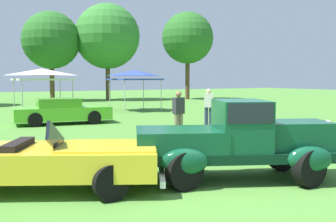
# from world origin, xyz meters

# --- Properties ---
(ground_plane) EXTENTS (120.00, 120.00, 0.00)m
(ground_plane) POSITION_xyz_m (0.00, 0.00, 0.00)
(ground_plane) COLOR #4C8433
(feature_pickup_truck) EXTENTS (4.41, 3.10, 1.70)m
(feature_pickup_truck) POSITION_xyz_m (0.35, 0.26, 0.86)
(feature_pickup_truck) COLOR black
(feature_pickup_truck) RESTS_ON ground_plane
(neighbor_convertible) EXTENTS (4.89, 3.65, 1.40)m
(neighbor_convertible) POSITION_xyz_m (-3.32, 1.51, 0.58)
(neighbor_convertible) COLOR yellow
(neighbor_convertible) RESTS_ON ground_plane
(show_car_lime) EXTENTS (4.58, 2.21, 1.22)m
(show_car_lime) POSITION_xyz_m (-0.14, 12.38, 0.60)
(show_car_lime) COLOR #60C62D
(show_car_lime) RESTS_ON ground_plane
(spectator_near_truck) EXTENTS (0.42, 0.27, 1.69)m
(spectator_near_truck) POSITION_xyz_m (2.46, 6.07, 0.91)
(spectator_near_truck) COLOR #7F7056
(spectator_near_truck) RESTS_ON ground_plane
(spectator_between_cars) EXTENTS (0.46, 0.43, 1.69)m
(spectator_between_cars) POSITION_xyz_m (5.36, 8.18, 0.91)
(spectator_between_cars) COLOR #283351
(spectator_between_cars) RESTS_ON ground_plane
(canopy_tent_center_field) EXTENTS (2.95, 2.95, 2.71)m
(canopy_tent_center_field) POSITION_xyz_m (-0.14, 16.45, 2.42)
(canopy_tent_center_field) COLOR #B7B7BC
(canopy_tent_center_field) RESTS_ON ground_plane
(canopy_tent_right_field) EXTENTS (2.88, 2.88, 2.71)m
(canopy_tent_right_field) POSITION_xyz_m (6.12, 17.59, 2.42)
(canopy_tent_right_field) COLOR #B7B7BC
(canopy_tent_right_field) RESTS_ON ground_plane
(treeline_center) EXTENTS (5.45, 5.45, 8.50)m
(treeline_center) POSITION_xyz_m (4.10, 31.75, 5.75)
(treeline_center) COLOR brown
(treeline_center) RESTS_ON ground_plane
(treeline_mid_right) EXTENTS (6.42, 6.42, 9.52)m
(treeline_mid_right) POSITION_xyz_m (9.34, 30.68, 6.30)
(treeline_mid_right) COLOR brown
(treeline_mid_right) RESTS_ON ground_plane
(treeline_far_right) EXTENTS (5.29, 5.29, 8.96)m
(treeline_far_right) POSITION_xyz_m (17.05, 27.99, 6.29)
(treeline_far_right) COLOR brown
(treeline_far_right) RESTS_ON ground_plane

